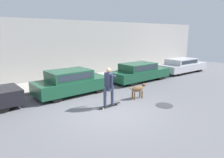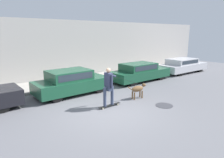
{
  "view_description": "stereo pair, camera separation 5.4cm",
  "coord_description": "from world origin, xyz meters",
  "px_view_note": "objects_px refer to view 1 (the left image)",
  "views": [
    {
      "loc": [
        -4.59,
        -6.14,
        3.16
      ],
      "look_at": [
        1.26,
        1.51,
        0.95
      ],
      "focal_mm": 32.0,
      "sensor_mm": 36.0,
      "label": 1
    },
    {
      "loc": [
        -4.54,
        -6.17,
        3.16
      ],
      "look_at": [
        1.26,
        1.51,
        0.95
      ],
      "focal_mm": 32.0,
      "sensor_mm": 36.0,
      "label": 2
    }
  ],
  "objects_px": {
    "parked_car_2": "(139,72)",
    "dog": "(138,89)",
    "parked_car_1": "(71,82)",
    "skateboarder": "(109,85)",
    "parked_car_3": "(182,65)"
  },
  "relations": [
    {
      "from": "parked_car_1",
      "to": "skateboarder",
      "type": "distance_m",
      "value": 2.82
    },
    {
      "from": "parked_car_1",
      "to": "dog",
      "type": "bearing_deg",
      "value": -51.31
    },
    {
      "from": "parked_car_1",
      "to": "skateboarder",
      "type": "relative_size",
      "value": 1.44
    },
    {
      "from": "parked_car_3",
      "to": "dog",
      "type": "distance_m",
      "value": 8.13
    },
    {
      "from": "dog",
      "to": "skateboarder",
      "type": "height_order",
      "value": "skateboarder"
    },
    {
      "from": "dog",
      "to": "skateboarder",
      "type": "xyz_separation_m",
      "value": [
        -1.86,
        -0.11,
        0.51
      ]
    },
    {
      "from": "parked_car_1",
      "to": "parked_car_3",
      "type": "relative_size",
      "value": 0.89
    },
    {
      "from": "parked_car_1",
      "to": "skateboarder",
      "type": "bearing_deg",
      "value": -83.29
    },
    {
      "from": "parked_car_2",
      "to": "dog",
      "type": "distance_m",
      "value": 3.82
    },
    {
      "from": "parked_car_1",
      "to": "dog",
      "type": "xyz_separation_m",
      "value": [
        2.28,
        -2.65,
        -0.16
      ]
    },
    {
      "from": "parked_car_3",
      "to": "parked_car_1",
      "type": "bearing_deg",
      "value": -179.37
    },
    {
      "from": "parked_car_1",
      "to": "parked_car_2",
      "type": "distance_m",
      "value": 5.02
    },
    {
      "from": "parked_car_1",
      "to": "parked_car_2",
      "type": "xyz_separation_m",
      "value": [
        5.02,
        0.0,
        -0.04
      ]
    },
    {
      "from": "parked_car_1",
      "to": "parked_car_2",
      "type": "relative_size",
      "value": 0.91
    },
    {
      "from": "parked_car_1",
      "to": "parked_car_3",
      "type": "bearing_deg",
      "value": -1.94
    }
  ]
}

